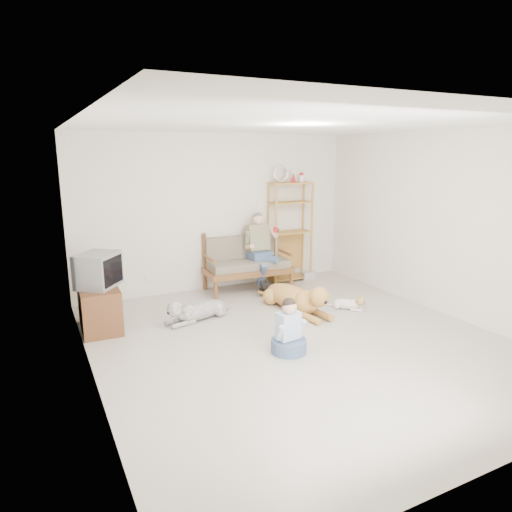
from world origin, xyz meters
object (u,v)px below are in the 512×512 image
etagere (290,231)px  golden_retriever (297,298)px  loveseat (246,262)px  tv_stand (99,308)px

etagere → golden_retriever: bearing=-116.8°
etagere → golden_retriever: etagere is taller
etagere → loveseat: bearing=-172.3°
etagere → tv_stand: (-3.59, -0.94, -0.65)m
tv_stand → golden_retriever: size_ratio=0.55×
loveseat → golden_retriever: loveseat is taller
tv_stand → golden_retriever: bearing=-10.8°
loveseat → etagere: (0.97, 0.13, 0.46)m
golden_retriever → loveseat: bearing=90.0°
tv_stand → golden_retriever: (2.80, -0.62, -0.09)m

